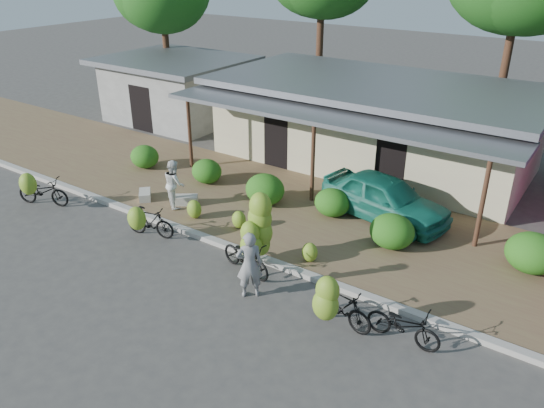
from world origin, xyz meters
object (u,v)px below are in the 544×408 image
Objects in this scene: sack_near at (185,200)px; vendor at (249,265)px; teal_van at (385,198)px; bike_left at (147,221)px; bike_right at (336,304)px; bike_far_left at (41,190)px; bystander at (174,184)px; sack_far at (145,195)px; bike_far_right at (404,325)px; bike_center at (253,240)px.

vendor is (4.93, -2.89, 0.64)m from sack_near.
vendor is 0.42× the size of teal_van.
bike_right reaches higher than bike_left.
bystander is at bearing -79.99° from bike_far_left.
sack_far is at bearing 35.01° from bike_left.
sack_far is 8.24m from teal_van.
bike_right is 9.15m from sack_far.
bike_far_left is 1.18× the size of bike_right.
sack_near is (-7.37, 2.84, -0.43)m from bike_right.
bike_far_right is 9.23m from bystander.
sack_near reaches higher than sack_far.
bike_far_left is 4.68m from bystander.
bike_center is at bearing -99.80° from vendor.
bike_far_right reaches higher than sack_near.
bystander is (-0.73, 1.97, 0.36)m from bike_left.
bike_far_left is 3.51m from sack_far.
bike_far_left is 4.73m from bike_left.
sack_near is at bearing 74.92° from bike_far_right.
bike_left is 1.01× the size of bystander.
bystander reaches higher than bike_far_right.
bike_right is 5.83m from teal_van.
sack_far is (-8.82, 2.36, -0.44)m from bike_right.
teal_van is (5.50, 5.09, 0.27)m from bike_left.
bike_far_right is 5.91m from teal_van.
sack_near is at bearing -78.08° from bike_far_left.
sack_far is at bearing 124.70° from teal_van.
bike_left is at bearing -41.16° from sack_far.
bystander is 6.96m from teal_van.
sack_far is (-2.03, 1.77, -0.32)m from bike_left.
bike_far_left is at bearing -43.21° from vendor.
bike_right is at bearing -108.78° from bike_left.
sack_near is 0.51× the size of bystander.
teal_van reaches higher than bike_left.
sack_far is 1.48m from bystander.
bike_center is at bearing -165.27° from bystander.
bike_left is at bearing 144.01° from bystander.
bystander is (-8.98, 2.09, 0.49)m from bike_far_right.
bike_far_left is at bearing 129.43° from teal_van.
sack_near is 1.53m from sack_far.
bike_right is at bearing -21.08° from sack_near.
bike_center reaches higher than bike_left.
vendor is at bearing 179.66° from teal_van.
sack_far is 0.41× the size of vendor.
bystander reaches higher than sack_far.
teal_van is at bearing -61.04° from bike_left.
teal_van reaches higher than bike_far_right.
bystander is at bearing -69.21° from vendor.
sack_far is 6.85m from vendor.
bike_right is at bearing -156.15° from teal_van.
vendor is at bearing -20.71° from sack_far.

